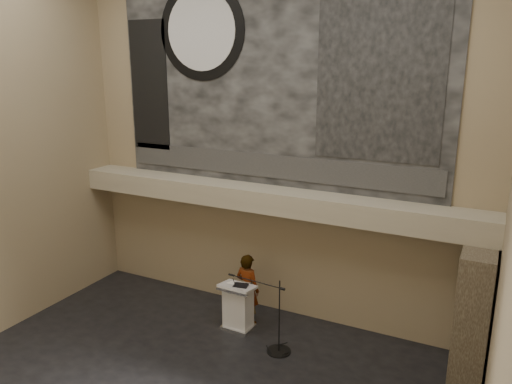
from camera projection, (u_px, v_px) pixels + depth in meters
The scene contains 17 objects.
wall_back at pixel (272, 140), 11.49m from camera, with size 10.00×0.02×8.50m, color #917D5C.
wall_right at pixel (512, 218), 5.87m from camera, with size 0.02×8.00×8.50m, color #917D5C.
soffit at pixel (264, 198), 11.49m from camera, with size 10.00×0.80×0.50m, color #9E947B.
sprinkler_left at pixel (204, 202), 12.21m from camera, with size 0.04×0.04×0.06m, color #B2893D.
sprinkler_right at pixel (342, 222), 10.69m from camera, with size 0.04×0.04×0.06m, color #B2893D.
banner at pixel (272, 76), 11.09m from camera, with size 8.00×0.05×5.00m, color black.
banner_text_strip at pixel (270, 166), 11.59m from camera, with size 7.76×0.02×0.55m, color #2C2C2C.
banner_clock_rim at pixel (201, 30), 11.59m from camera, with size 2.30×2.30×0.02m, color black.
banner_clock_face at pixel (201, 30), 11.57m from camera, with size 1.84×1.84×0.02m, color silver.
banner_building_print at pixel (379, 72), 9.99m from camera, with size 2.60×0.02×3.60m, color black.
banner_brick_print at pixel (149, 86), 12.62m from camera, with size 1.10×0.02×3.20m, color black.
stone_pier at pixel (473, 315), 9.48m from camera, with size 0.60×1.40×2.70m, color #413628.
lectern at pixel (238, 307), 11.45m from camera, with size 0.80×0.58×1.14m.
binder at pixel (241, 286), 11.24m from camera, with size 0.32×0.25×0.04m, color black.
papers at pixel (231, 284), 11.37m from camera, with size 0.20×0.28×0.01m, color white.
speaker_person at pixel (248, 289), 11.64m from camera, with size 0.63×0.41×1.72m, color silver.
mic_stand at pixel (277, 340), 10.63m from camera, with size 1.54×0.52×1.65m.
Camera 1 is at (4.83, -6.35, 6.06)m, focal length 35.00 mm.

